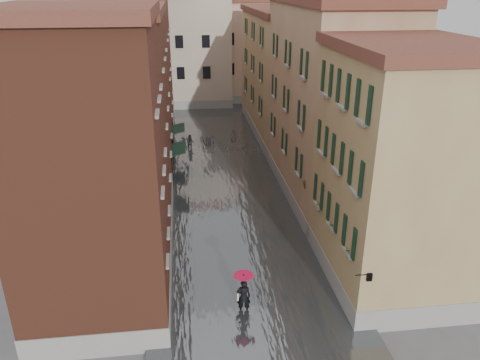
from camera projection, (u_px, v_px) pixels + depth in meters
ground at (245, 265)px, 25.54m from camera, size 120.00×120.00×0.00m
floodwater at (223, 174)px, 37.37m from camera, size 10.00×60.00×0.20m
building_left_near at (93, 175)px, 20.37m from camera, size 6.00×8.00×13.00m
building_left_mid at (121, 115)px, 30.51m from camera, size 6.00×14.00×12.50m
building_left_far at (138, 65)px, 43.90m from camera, size 6.00×16.00×14.00m
building_right_near at (397, 176)px, 22.27m from camera, size 6.00×8.00×11.50m
building_right_mid at (329, 105)px, 32.01m from camera, size 6.00×14.00×13.00m
building_right_far at (283, 75)px, 46.00m from camera, size 6.00×16.00×11.50m
building_end_cream at (180, 50)px, 57.34m from camera, size 12.00×9.00×13.00m
building_end_pink at (250, 51)px, 60.39m from camera, size 10.00×9.00×12.00m
awning_near at (178, 150)px, 35.62m from camera, size 1.09×2.98×2.80m
awning_far at (178, 130)px, 40.44m from camera, size 1.09×2.78×2.80m
wall_lantern at (369, 276)px, 19.38m from camera, size 0.71×0.22×0.35m
window_planters at (327, 209)px, 23.96m from camera, size 0.59×8.53×0.84m
pedestrian_main at (244, 290)px, 21.40m from camera, size 0.95×0.95×2.06m
pedestrian_far at (190, 143)px, 42.59m from camera, size 0.71×0.56×1.45m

